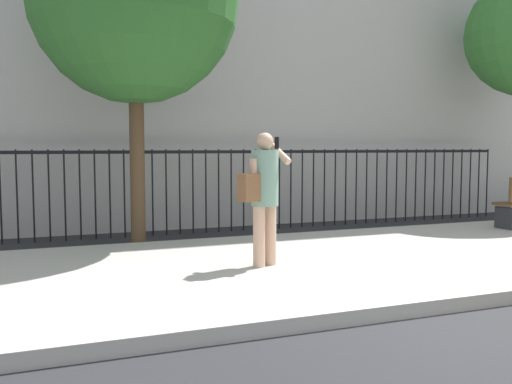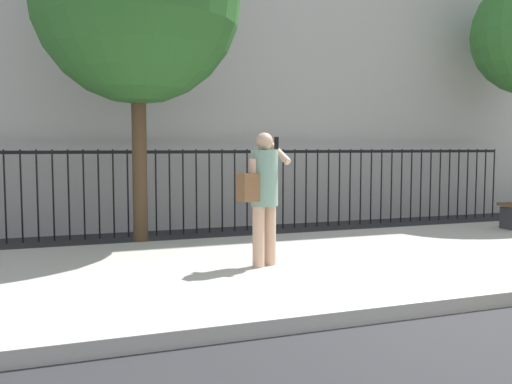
{
  "view_description": "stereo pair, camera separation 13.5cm",
  "coord_description": "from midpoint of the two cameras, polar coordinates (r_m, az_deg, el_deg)",
  "views": [
    {
      "loc": [
        -3.87,
        -4.29,
        1.63
      ],
      "look_at": [
        -1.25,
        2.38,
        1.06
      ],
      "focal_mm": 39.03,
      "sensor_mm": 36.0,
      "label": 1
    },
    {
      "loc": [
        -3.74,
        -4.34,
        1.63
      ],
      "look_at": [
        -1.25,
        2.38,
        1.06
      ],
      "focal_mm": 39.03,
      "sensor_mm": 36.0,
      "label": 2
    }
  ],
  "objects": [
    {
      "name": "iron_fence",
      "position": [
        10.92,
        -1.01,
        1.37
      ],
      "size": [
        12.03,
        0.04,
        1.6
      ],
      "color": "black",
      "rests_on": "ground"
    },
    {
      "name": "street_tree_mid",
      "position": [
        9.24,
        -12.78,
        18.69
      ],
      "size": [
        3.21,
        3.21,
        5.51
      ],
      "color": "#4C3823",
      "rests_on": "ground"
    },
    {
      "name": "pedestrian_on_phone",
      "position": [
        6.89,
        0.19,
        0.3
      ],
      "size": [
        0.72,
        0.55,
        1.67
      ],
      "color": "tan",
      "rests_on": "sidewalk"
    },
    {
      "name": "sidewalk",
      "position": [
        7.71,
        8.73,
        -7.13
      ],
      "size": [
        28.0,
        4.4,
        0.15
      ],
      "primitive_type": "cube",
      "color": "#B2ADA3",
      "rests_on": "ground"
    },
    {
      "name": "ground_plane",
      "position": [
        5.98,
        19.59,
        -11.52
      ],
      "size": [
        60.0,
        60.0,
        0.0
      ],
      "primitive_type": "plane",
      "color": "#28282B"
    }
  ]
}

